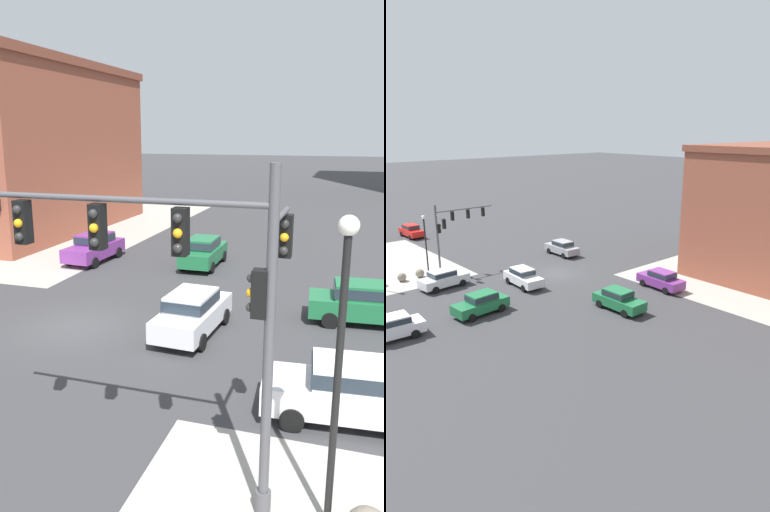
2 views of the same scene
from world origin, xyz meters
The scene contains 14 objects.
ground_plane centered at (0.00, 0.00, 0.00)m, with size 320.00×320.00×0.00m, color #38383A.
traffic_signal_main centered at (7.38, -7.46, 4.57)m, with size 6.32×2.09×6.94m.
bollard_sphere_curb_a centered at (10.72, -7.98, 0.41)m, with size 0.83×0.83×0.83m, color gray.
bollard_sphere_curb_b centered at (12.50, -7.92, 0.41)m, with size 0.83×0.83×0.83m, color gray.
street_lamp_corner_near centered at (10.00, -7.57, 3.77)m, with size 0.36×0.36×6.10m.
car_main_northbound_near centered at (4.56, 0.74, 0.92)m, with size 2.08×4.49×1.68m.
car_main_northbound_far centered at (10.73, 3.89, 0.92)m, with size 4.52×2.13×1.68m.
car_main_southbound_near centered at (10.29, -3.63, 0.92)m, with size 4.53×2.15×1.68m.
car_main_southbound_far centered at (2.09, 10.47, 0.92)m, with size 1.93×4.42×1.68m.
car_cross_eastbound centered at (-21.43, 3.60, 0.92)m, with size 4.53×2.17×1.68m.
car_cross_westbound centered at (-4.82, -4.98, 0.92)m, with size 1.98×4.45×1.68m.
car_parked_curb centered at (17.62, 3.77, 0.92)m, with size 4.51×2.12×1.68m.
car_main_mid centered at (4.69, -25.00, 0.92)m, with size 1.98×4.45×1.68m.
car_cross_far centered at (-4.39, 9.59, 0.92)m, with size 2.07×4.49×1.68m.
Camera 2 is at (26.78, 33.51, 14.11)m, focal length 31.61 mm.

